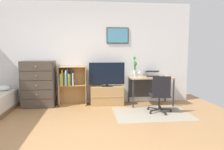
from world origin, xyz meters
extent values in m
plane|color=#A87A4C|center=(0.00, 0.00, 0.00)|extent=(7.20, 7.20, 0.00)
cube|color=white|center=(0.00, 2.43, 1.35)|extent=(6.12, 0.06, 2.70)
cube|color=black|center=(1.05, 2.38, 1.83)|extent=(0.59, 0.02, 0.42)
cube|color=#4C93B7|center=(1.05, 2.37, 1.83)|extent=(0.55, 0.01, 0.38)
cube|color=#9E937F|center=(1.69, 1.24, 0.00)|extent=(1.70, 1.20, 0.01)
ellipsoid|color=white|center=(-1.89, 2.10, 0.50)|extent=(0.44, 0.28, 0.14)
cube|color=#4C4238|center=(-0.99, 2.16, 0.58)|extent=(0.81, 0.42, 1.17)
cube|color=#493F35|center=(-0.99, 1.94, 0.12)|extent=(0.77, 0.01, 0.21)
sphere|color=#A59E8C|center=(-0.99, 1.93, 0.12)|extent=(0.03, 0.03, 0.03)
cube|color=#493F35|center=(-0.99, 1.94, 0.35)|extent=(0.77, 0.01, 0.21)
sphere|color=#A59E8C|center=(-0.99, 1.93, 0.35)|extent=(0.03, 0.03, 0.03)
cube|color=#493F35|center=(-0.99, 1.94, 0.58)|extent=(0.77, 0.01, 0.21)
sphere|color=#A59E8C|center=(-0.99, 1.93, 0.58)|extent=(0.03, 0.03, 0.03)
cube|color=#493F35|center=(-0.99, 1.94, 0.82)|extent=(0.77, 0.01, 0.21)
sphere|color=#A59E8C|center=(-0.99, 1.93, 0.82)|extent=(0.03, 0.03, 0.03)
cube|color=#493F35|center=(-0.99, 1.94, 1.05)|extent=(0.77, 0.01, 0.21)
sphere|color=#A59E8C|center=(-0.99, 1.93, 1.05)|extent=(0.03, 0.03, 0.03)
cube|color=tan|center=(-0.49, 2.22, 0.51)|extent=(0.02, 0.30, 1.02)
cube|color=tan|center=(0.19, 2.22, 0.51)|extent=(0.02, 0.30, 1.02)
cube|color=tan|center=(-0.15, 2.22, 0.01)|extent=(0.70, 0.30, 0.02)
cube|color=tan|center=(-0.15, 2.22, 0.53)|extent=(0.67, 0.30, 0.02)
cube|color=tan|center=(-0.15, 2.22, 1.01)|extent=(0.67, 0.30, 0.02)
cube|color=tan|center=(-0.15, 2.37, 0.51)|extent=(0.70, 0.01, 1.02)
cube|color=#1E519E|center=(-0.46, 2.17, 0.69)|extent=(0.02, 0.18, 0.30)
cube|color=gold|center=(-0.43, 2.19, 0.69)|extent=(0.03, 0.21, 0.30)
cube|color=gold|center=(-0.40, 2.17, 0.73)|extent=(0.03, 0.18, 0.39)
cube|color=black|center=(-0.37, 2.17, 0.72)|extent=(0.02, 0.17, 0.36)
cube|color=#2D8C4C|center=(-0.34, 2.18, 0.70)|extent=(0.03, 0.20, 0.33)
cube|color=white|center=(-0.31, 2.19, 0.73)|extent=(0.03, 0.22, 0.39)
cube|color=#1E519E|center=(-0.27, 2.17, 0.75)|extent=(0.03, 0.18, 0.42)
cube|color=gold|center=(-0.23, 2.20, 0.69)|extent=(0.04, 0.23, 0.30)
cube|color=#2D8C4C|center=(-0.20, 2.17, 0.68)|extent=(0.02, 0.19, 0.29)
cube|color=black|center=(-0.17, 2.18, 0.74)|extent=(0.03, 0.19, 0.40)
cube|color=white|center=(-0.13, 2.19, 0.70)|extent=(0.02, 0.23, 0.32)
cube|color=tan|center=(0.74, 2.17, 0.24)|extent=(0.86, 0.40, 0.49)
cube|color=tan|center=(0.74, 1.97, 0.24)|extent=(0.86, 0.01, 0.02)
cube|color=black|center=(0.74, 2.15, 0.50)|extent=(0.28, 0.16, 0.02)
cube|color=black|center=(0.74, 2.15, 0.53)|extent=(0.06, 0.04, 0.05)
cube|color=black|center=(0.74, 2.15, 0.83)|extent=(0.93, 0.02, 0.57)
cube|color=black|center=(0.74, 2.14, 0.83)|extent=(0.90, 0.01, 0.54)
cube|color=tan|center=(1.89, 2.06, 0.72)|extent=(1.10, 0.63, 0.03)
cube|color=#2D2D30|center=(1.37, 1.77, 0.35)|extent=(0.03, 0.03, 0.71)
cube|color=#2D2D30|center=(2.41, 1.77, 0.35)|extent=(0.03, 0.03, 0.71)
cube|color=#2D2D30|center=(1.37, 2.34, 0.35)|extent=(0.03, 0.03, 0.71)
cube|color=#2D2D30|center=(2.41, 2.34, 0.35)|extent=(0.03, 0.03, 0.71)
cube|color=#2D2D30|center=(1.89, 2.36, 0.39)|extent=(1.04, 0.02, 0.50)
cylinder|color=#232326|center=(2.17, 1.33, 0.03)|extent=(0.05, 0.05, 0.05)
cube|color=#232326|center=(2.04, 1.34, 0.07)|extent=(0.28, 0.06, 0.02)
cylinder|color=#232326|center=(2.01, 1.61, 0.03)|extent=(0.05, 0.05, 0.05)
cube|color=#232326|center=(1.95, 1.49, 0.07)|extent=(0.14, 0.27, 0.02)
cylinder|color=#232326|center=(1.69, 1.55, 0.03)|extent=(0.05, 0.05, 0.05)
cube|color=#232326|center=(1.79, 1.45, 0.07)|extent=(0.23, 0.21, 0.02)
cylinder|color=#232326|center=(1.65, 1.22, 0.03)|extent=(0.05, 0.05, 0.05)
cube|color=#232326|center=(1.77, 1.29, 0.07)|extent=(0.26, 0.16, 0.02)
cylinder|color=#232326|center=(1.95, 1.08, 0.03)|extent=(0.05, 0.05, 0.05)
cube|color=#232326|center=(1.92, 1.22, 0.07)|extent=(0.09, 0.28, 0.02)
cylinder|color=#232326|center=(1.90, 1.36, 0.23)|extent=(0.04, 0.04, 0.30)
cube|color=black|center=(1.90, 1.36, 0.40)|extent=(0.49, 0.49, 0.03)
cube|color=black|center=(1.87, 1.16, 0.64)|extent=(0.40, 0.08, 0.45)
cube|color=black|center=(1.97, 2.10, 0.75)|extent=(0.38, 0.28, 0.01)
cube|color=black|center=(1.97, 2.10, 0.75)|extent=(0.35, 0.26, 0.00)
cube|color=black|center=(1.99, 2.25, 0.86)|extent=(0.38, 0.27, 0.07)
cube|color=black|center=(1.99, 2.24, 0.86)|extent=(0.36, 0.24, 0.06)
ellipsoid|color=#262628|center=(2.23, 2.03, 0.76)|extent=(0.06, 0.10, 0.03)
cylinder|color=silver|center=(1.51, 2.27, 0.82)|extent=(0.09, 0.09, 0.16)
cylinder|color=#3D8438|center=(1.53, 2.27, 0.93)|extent=(0.01, 0.01, 0.28)
sphere|color=#308B2C|center=(1.53, 2.27, 1.07)|extent=(0.07, 0.07, 0.07)
cylinder|color=#3D8438|center=(1.51, 2.28, 0.95)|extent=(0.01, 0.01, 0.32)
sphere|color=#308B2C|center=(1.51, 2.28, 1.11)|extent=(0.07, 0.07, 0.07)
cylinder|color=#3D8438|center=(1.50, 2.27, 1.01)|extent=(0.01, 0.01, 0.44)
sphere|color=#308B2C|center=(1.50, 2.27, 1.23)|extent=(0.07, 0.07, 0.07)
cylinder|color=#3D8438|center=(1.52, 2.25, 0.93)|extent=(0.01, 0.01, 0.29)
sphere|color=#308B2C|center=(1.52, 2.25, 1.07)|extent=(0.07, 0.07, 0.07)
cylinder|color=silver|center=(1.58, 1.99, 0.74)|extent=(0.06, 0.06, 0.01)
cylinder|color=silver|center=(1.58, 1.99, 0.80)|extent=(0.01, 0.01, 0.10)
cone|color=silver|center=(1.58, 1.99, 0.88)|extent=(0.07, 0.07, 0.07)
camera|label=1|loc=(0.29, -3.26, 1.41)|focal=33.62mm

